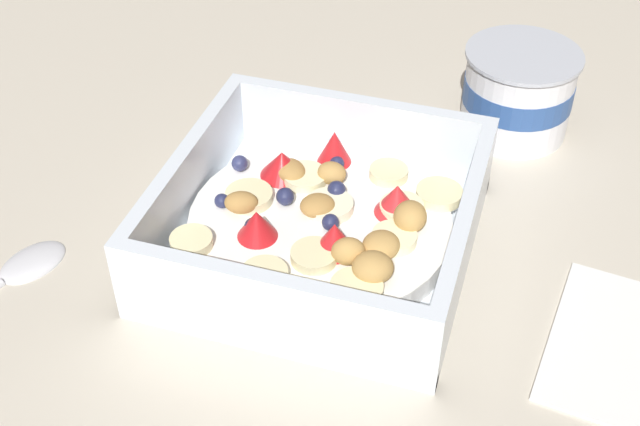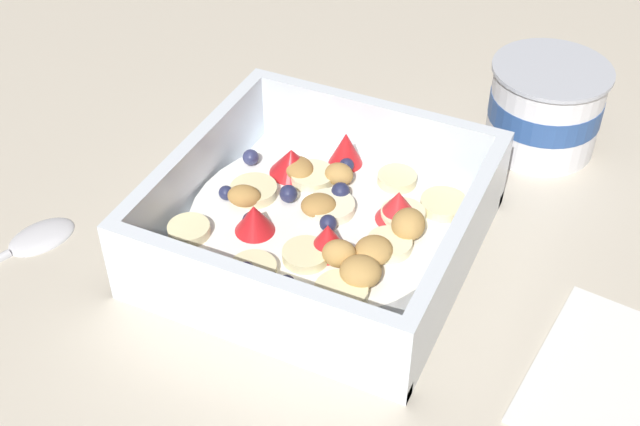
# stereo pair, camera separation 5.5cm
# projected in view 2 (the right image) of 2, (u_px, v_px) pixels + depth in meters

# --- Properties ---
(ground_plane) EXTENTS (2.40, 2.40, 0.00)m
(ground_plane) POSITION_uv_depth(u_px,v_px,m) (339.00, 262.00, 0.56)
(ground_plane) COLOR beige
(fruit_bowl) EXTENTS (0.20, 0.20, 0.06)m
(fruit_bowl) POSITION_uv_depth(u_px,v_px,m) (321.00, 224.00, 0.56)
(fruit_bowl) COLOR white
(fruit_bowl) RESTS_ON ground
(spoon) EXTENTS (0.08, 0.17, 0.01)m
(spoon) POSITION_uv_depth(u_px,v_px,m) (5.00, 251.00, 0.56)
(spoon) COLOR silver
(spoon) RESTS_ON ground
(yogurt_cup) EXTENTS (0.09, 0.09, 0.07)m
(yogurt_cup) POSITION_uv_depth(u_px,v_px,m) (545.00, 107.00, 0.64)
(yogurt_cup) COLOR white
(yogurt_cup) RESTS_ON ground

